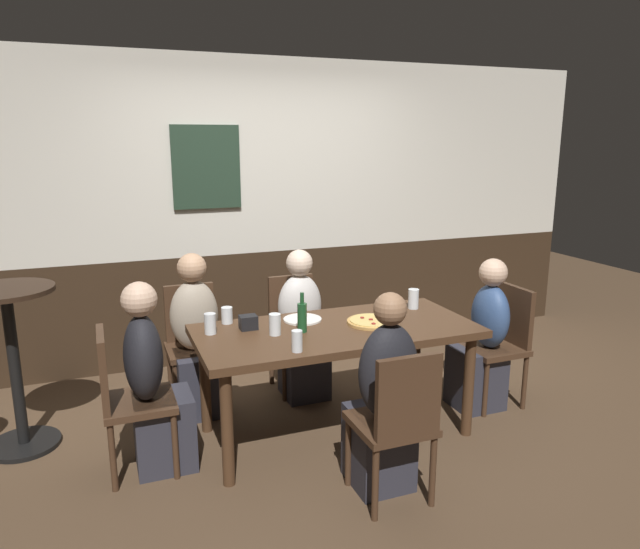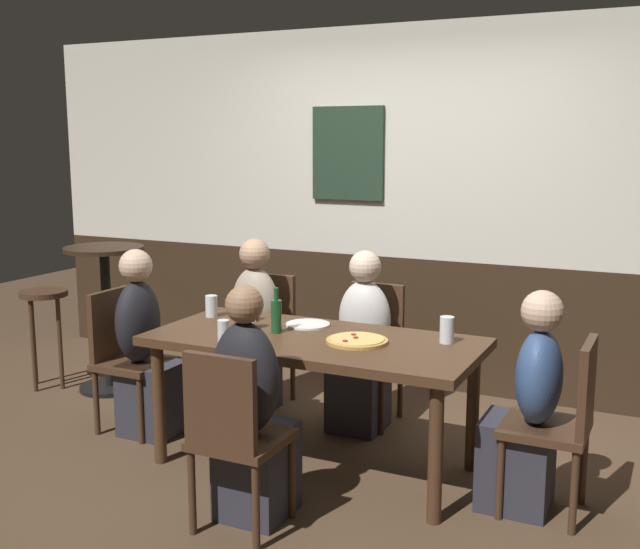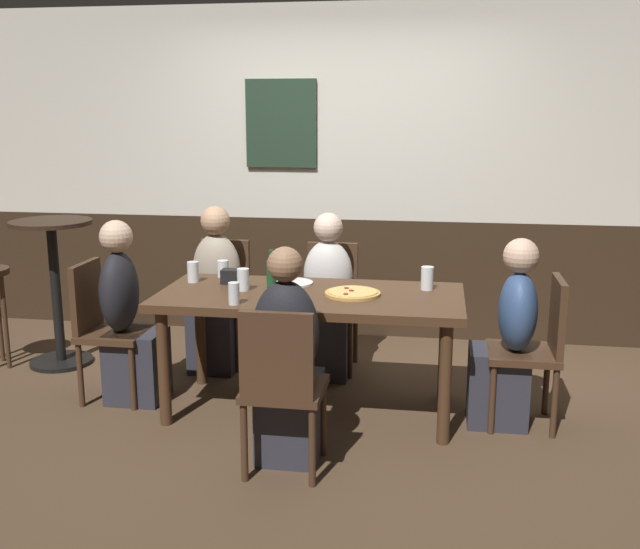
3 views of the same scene
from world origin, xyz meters
name	(u,v)px [view 1 (image 1 of 3)]	position (x,y,z in m)	size (l,w,h in m)	color
ground_plane	(336,432)	(0.00, 0.00, 0.00)	(12.00, 12.00, 0.00)	#4C3826
wall_back	(264,211)	(0.00, 1.65, 1.30)	(6.40, 0.13, 2.60)	#332316
dining_table	(336,339)	(0.00, 0.00, 0.66)	(1.80, 0.84, 0.74)	#472D1C
chair_head_east	(502,339)	(1.32, 0.00, 0.50)	(0.40, 0.40, 0.88)	#422B1C
chair_head_west	(125,394)	(-1.32, 0.00, 0.50)	(0.40, 0.40, 0.88)	#422B1C
chair_left_far	(193,338)	(-0.79, 0.83, 0.50)	(0.40, 0.40, 0.88)	#422B1C
chair_mid_far	(295,326)	(0.00, 0.83, 0.50)	(0.40, 0.40, 0.88)	#422B1C
chair_mid_near	(398,419)	(0.00, -0.83, 0.50)	(0.40, 0.40, 0.88)	#422B1C
person_head_east	(483,345)	(1.15, 0.00, 0.47)	(0.37, 0.34, 1.10)	#2D2D38
person_head_west	(154,391)	(-1.16, 0.00, 0.49)	(0.37, 0.34, 1.15)	#2D2D38
person_left_far	(197,346)	(-0.79, 0.67, 0.49)	(0.34, 0.37, 1.15)	#2D2D38
person_mid_far	(302,335)	(0.00, 0.67, 0.48)	(0.34, 0.37, 1.12)	#2D2D38
person_mid_near	(383,408)	(0.00, -0.67, 0.48)	(0.34, 0.37, 1.15)	#2D2D38
pizza	(372,322)	(0.25, 0.00, 0.75)	(0.33, 0.33, 0.03)	tan
highball_clear	(275,325)	(-0.41, 0.01, 0.80)	(0.07, 0.07, 0.13)	silver
beer_glass_half	(297,342)	(-0.38, -0.32, 0.79)	(0.06, 0.06, 0.13)	silver
pint_glass_stout	(227,316)	(-0.64, 0.35, 0.79)	(0.07, 0.07, 0.11)	silver
tumbler_short	(413,300)	(0.68, 0.20, 0.80)	(0.08, 0.08, 0.14)	silver
pint_glass_amber	(210,325)	(-0.78, 0.17, 0.80)	(0.07, 0.07, 0.13)	silver
beer_bottle_green	(302,317)	(-0.23, 0.00, 0.84)	(0.06, 0.06, 0.26)	#194723
plate_white_large	(302,319)	(-0.15, 0.23, 0.75)	(0.26, 0.26, 0.01)	white
condiment_caddy	(248,322)	(-0.54, 0.17, 0.79)	(0.11, 0.09, 0.09)	black
side_bar_table	(13,356)	(-1.94, 0.56, 0.62)	(0.56, 0.56, 1.05)	black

